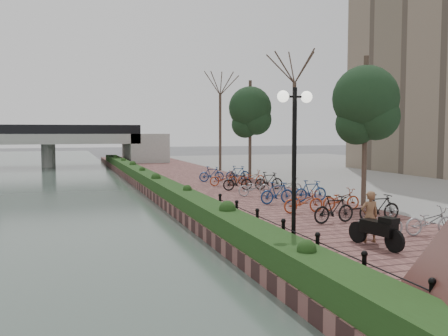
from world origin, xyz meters
name	(u,v)px	position (x,y,z in m)	size (l,w,h in m)	color
ground	(282,303)	(0.00, 0.00, 0.00)	(220.00, 220.00, 0.00)	#59595B
promenade	(219,192)	(4.00, 17.50, 0.25)	(8.00, 75.00, 0.50)	brown
inland_pavement	(445,183)	(20.00, 17.50, 0.25)	(24.00, 75.00, 0.50)	gray
hedge	(153,180)	(0.60, 20.00, 0.80)	(1.10, 56.00, 0.60)	#203914
chain_fence	(299,241)	(1.40, 2.00, 0.85)	(0.10, 14.10, 0.70)	black
lamppost	(295,132)	(1.50, 2.54, 3.74)	(1.02, 0.32, 4.44)	black
motorcycle	(376,229)	(3.79, 2.04, 1.03)	(0.53, 1.68, 1.05)	black
pedestrian	(369,217)	(4.00, 2.66, 1.26)	(0.55, 0.36, 1.52)	brown
bicycle_parking	(283,189)	(5.50, 11.96, 0.97)	(2.40, 19.89, 1.00)	#99999D
street_trees	(323,133)	(8.00, 12.68, 3.69)	(3.20, 37.12, 6.80)	#35281F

